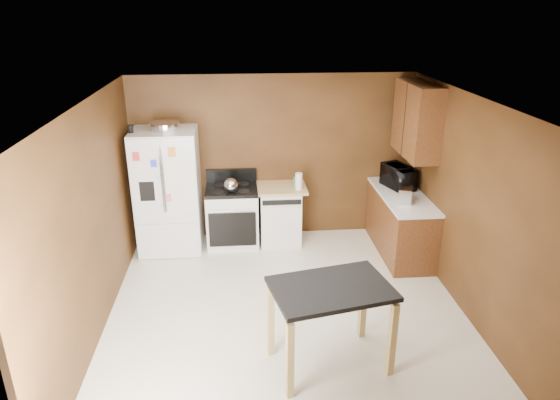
{
  "coord_description": "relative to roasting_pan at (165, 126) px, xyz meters",
  "views": [
    {
      "loc": [
        -0.51,
        -5.0,
        3.44
      ],
      "look_at": [
        -0.01,
        0.85,
        1.11
      ],
      "focal_mm": 32.0,
      "sensor_mm": 36.0,
      "label": 1
    }
  ],
  "objects": [
    {
      "name": "wall_back",
      "position": [
        1.52,
        0.35,
        -0.6
      ],
      "size": [
        4.2,
        0.0,
        4.2
      ],
      "primitive_type": "plane",
      "rotation": [
        1.57,
        0.0,
        0.0
      ],
      "color": "#583417",
      "rests_on": "ground"
    },
    {
      "name": "kettle",
      "position": [
        0.88,
        -0.15,
        -0.85
      ],
      "size": [
        0.21,
        0.21,
        0.21
      ],
      "primitive_type": "sphere",
      "color": "silver",
      "rests_on": "gas_range"
    },
    {
      "name": "gas_range",
      "position": [
        0.88,
        0.02,
        -1.39
      ],
      "size": [
        0.76,
        0.68,
        1.1
      ],
      "color": "white",
      "rests_on": "ground"
    },
    {
      "name": "pen_cup",
      "position": [
        -0.44,
        -0.14,
        0.0
      ],
      "size": [
        0.07,
        0.07,
        0.11
      ],
      "primitive_type": "cylinder",
      "color": "black",
      "rests_on": "refrigerator"
    },
    {
      "name": "wall_left",
      "position": [
        -0.58,
        -1.9,
        -0.6
      ],
      "size": [
        0.0,
        4.5,
        4.5
      ],
      "primitive_type": "plane",
      "rotation": [
        1.57,
        0.0,
        1.57
      ],
      "color": "#583417",
      "rests_on": "ground"
    },
    {
      "name": "wall_front",
      "position": [
        1.52,
        -4.15,
        -0.6
      ],
      "size": [
        4.2,
        0.0,
        4.2
      ],
      "primitive_type": "plane",
      "rotation": [
        -1.57,
        0.0,
        0.0
      ],
      "color": "#583417",
      "rests_on": "ground"
    },
    {
      "name": "paper_towel",
      "position": [
        1.87,
        -0.08,
        -0.84
      ],
      "size": [
        0.14,
        0.14,
        0.24
      ],
      "primitive_type": "cylinder",
      "rotation": [
        0.0,
        0.0,
        -0.42
      ],
      "color": "white",
      "rests_on": "dishwasher"
    },
    {
      "name": "roasting_pan",
      "position": [
        0.0,
        0.0,
        0.0
      ],
      "size": [
        0.41,
        0.41,
        0.1
      ],
      "primitive_type": "cylinder",
      "color": "silver",
      "rests_on": "refrigerator"
    },
    {
      "name": "floor",
      "position": [
        1.52,
        -1.9,
        -1.85
      ],
      "size": [
        4.5,
        4.5,
        0.0
      ],
      "primitive_type": "plane",
      "color": "silver",
      "rests_on": "ground"
    },
    {
      "name": "microwave",
      "position": [
        3.33,
        -0.15,
        -0.8
      ],
      "size": [
        0.52,
        0.63,
        0.3
      ],
      "primitive_type": "imported",
      "rotation": [
        0.0,
        0.0,
        1.9
      ],
      "color": "black",
      "rests_on": "right_cabinets"
    },
    {
      "name": "toaster",
      "position": [
        3.25,
        -0.72,
        -0.85
      ],
      "size": [
        0.26,
        0.33,
        0.21
      ],
      "primitive_type": "cube",
      "rotation": [
        0.0,
        0.0,
        -0.34
      ],
      "color": "silver",
      "rests_on": "right_cabinets"
    },
    {
      "name": "dishwasher",
      "position": [
        1.6,
        0.04,
        -1.4
      ],
      "size": [
        0.78,
        0.63,
        0.89
      ],
      "color": "white",
      "rests_on": "ground"
    },
    {
      "name": "island",
      "position": [
        1.85,
        -2.82,
        -1.09
      ],
      "size": [
        1.27,
        0.98,
        0.91
      ],
      "color": "black",
      "rests_on": "ground"
    },
    {
      "name": "green_canister",
      "position": [
        1.86,
        0.13,
        -0.91
      ],
      "size": [
        0.11,
        0.11,
        0.11
      ],
      "primitive_type": "cylinder",
      "rotation": [
        0.0,
        0.0,
        -0.16
      ],
      "color": "#3C9C5C",
      "rests_on": "dishwasher"
    },
    {
      "name": "ceiling",
      "position": [
        1.52,
        -1.9,
        0.65
      ],
      "size": [
        4.5,
        4.5,
        0.0
      ],
      "primitive_type": "plane",
      "rotation": [
        3.14,
        0.0,
        0.0
      ],
      "color": "white",
      "rests_on": "ground"
    },
    {
      "name": "right_cabinets",
      "position": [
        3.36,
        -0.42,
        -0.94
      ],
      "size": [
        0.63,
        1.58,
        2.45
      ],
      "color": "brown",
      "rests_on": "ground"
    },
    {
      "name": "wall_right",
      "position": [
        3.62,
        -1.9,
        -0.6
      ],
      "size": [
        0.0,
        4.5,
        4.5
      ],
      "primitive_type": "plane",
      "rotation": [
        1.57,
        0.0,
        -1.57
      ],
      "color": "#583417",
      "rests_on": "ground"
    },
    {
      "name": "refrigerator",
      "position": [
        -0.03,
        -0.04,
        -0.95
      ],
      "size": [
        0.9,
        0.8,
        1.8
      ],
      "color": "white",
      "rests_on": "ground"
    }
  ]
}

